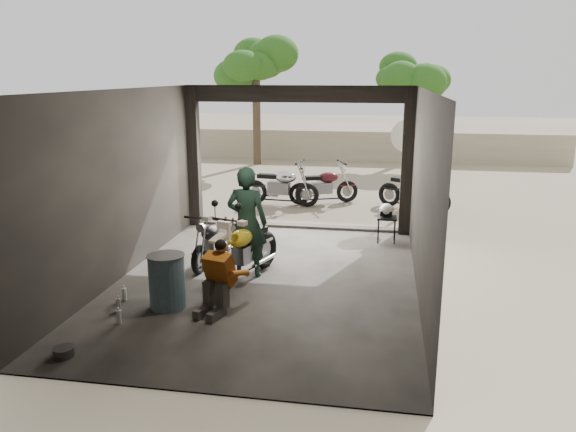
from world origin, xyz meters
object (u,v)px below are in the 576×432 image
(outside_bike_c, at_px, (414,187))
(rider, at_px, (247,222))
(helmet, at_px, (386,210))
(mechanic, at_px, (216,280))
(outside_bike_b, at_px, (324,183))
(left_bike, at_px, (213,238))
(outside_bike_a, at_px, (281,183))
(oil_drum, at_px, (167,282))
(main_bike, at_px, (244,245))
(stool, at_px, (387,220))
(sign_post, at_px, (407,152))

(outside_bike_c, distance_m, rider, 6.28)
(outside_bike_c, distance_m, helmet, 3.05)
(outside_bike_c, bearing_deg, mechanic, -174.07)
(outside_bike_b, bearing_deg, outside_bike_c, -121.00)
(left_bike, xyz_separation_m, outside_bike_b, (1.48, 5.33, 0.07))
(outside_bike_a, bearing_deg, rider, -169.01)
(helmet, relative_size, oil_drum, 0.36)
(main_bike, bearing_deg, outside_bike_b, 102.04)
(mechanic, xyz_separation_m, oil_drum, (-0.78, 0.08, -0.11))
(left_bike, height_order, helmet, left_bike)
(stool, relative_size, oil_drum, 0.66)
(rider, xyz_separation_m, stool, (2.38, 2.44, -0.49))
(outside_bike_a, distance_m, stool, 4.11)
(outside_bike_c, distance_m, sign_post, 1.25)
(main_bike, xyz_separation_m, helmet, (2.37, 2.70, 0.08))
(outside_bike_c, height_order, rider, rider)
(oil_drum, relative_size, sign_post, 0.35)
(rider, height_order, oil_drum, rider)
(left_bike, height_order, outside_bike_c, outside_bike_c)
(sign_post, bearing_deg, oil_drum, -99.97)
(outside_bike_a, relative_size, rider, 0.93)
(outside_bike_a, relative_size, outside_bike_b, 1.08)
(stool, bearing_deg, rider, -134.32)
(left_bike, bearing_deg, outside_bike_c, 59.13)
(oil_drum, bearing_deg, rider, 61.80)
(helmet, height_order, sign_post, sign_post)
(outside_bike_b, bearing_deg, oil_drum, 146.30)
(main_bike, distance_m, oil_drum, 1.64)
(outside_bike_a, bearing_deg, oil_drum, -176.90)
(helmet, bearing_deg, outside_bike_b, 120.26)
(stool, relative_size, helmet, 1.87)
(outside_bike_a, bearing_deg, left_bike, -177.69)
(rider, relative_size, sign_post, 0.81)
(outside_bike_c, bearing_deg, left_bike, 171.80)
(mechanic, height_order, oil_drum, mechanic)
(left_bike, bearing_deg, mechanic, -64.75)
(mechanic, bearing_deg, sign_post, 82.59)
(left_bike, bearing_deg, stool, 38.26)
(main_bike, relative_size, rider, 0.95)
(oil_drum, bearing_deg, stool, 51.22)
(outside_bike_b, xyz_separation_m, mechanic, (-0.76, -7.50, -0.04))
(stool, bearing_deg, outside_bike_b, 116.40)
(helmet, bearing_deg, mechanic, -116.61)
(mechanic, bearing_deg, stool, 75.73)
(outside_bike_c, xyz_separation_m, oil_drum, (-3.91, -7.05, -0.18))
(main_bike, bearing_deg, oil_drum, -102.68)
(rider, xyz_separation_m, sign_post, (2.80, 4.78, 0.64))
(helmet, bearing_deg, outside_bike_c, 80.44)
(outside_bike_b, relative_size, rider, 0.87)
(outside_bike_a, bearing_deg, mechanic, -170.60)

